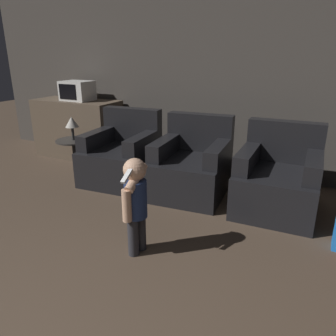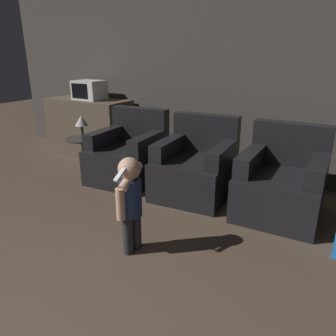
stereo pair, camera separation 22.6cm
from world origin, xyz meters
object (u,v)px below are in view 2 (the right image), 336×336
at_px(microwave, 89,90).
at_px(armchair_left, 129,155).
at_px(armchair_middle, 196,168).
at_px(person_toddler, 130,198).
at_px(armchair_right, 282,184).
at_px(lamp, 81,121).

bearing_deg(microwave, armchair_left, -26.30).
bearing_deg(armchair_middle, microwave, 160.70).
bearing_deg(armchair_middle, armchair_left, 175.66).
height_order(armchair_left, person_toddler, armchair_left).
distance_m(person_toddler, microwave, 2.99).
bearing_deg(armchair_right, lamp, 179.71).
bearing_deg(microwave, lamp, -57.22).
distance_m(armchair_left, microwave, 1.48).
distance_m(armchair_middle, lamp, 1.78).
xyz_separation_m(armchair_middle, lamp, (-1.74, -0.05, 0.39)).
relative_size(armchair_middle, microwave, 2.11).
xyz_separation_m(armchair_right, person_toddler, (-0.92, -1.37, 0.17)).
height_order(armchair_middle, person_toddler, armchair_middle).
distance_m(armchair_middle, microwave, 2.33).
bearing_deg(armchair_right, microwave, 168.28).
bearing_deg(microwave, person_toddler, -41.39).
distance_m(person_toddler, lamp, 2.25).
relative_size(armchair_right, person_toddler, 1.10).
bearing_deg(person_toddler, armchair_middle, -171.00).
distance_m(armchair_right, person_toddler, 1.66).
height_order(armchair_left, microwave, microwave).
relative_size(armchair_right, microwave, 2.02).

